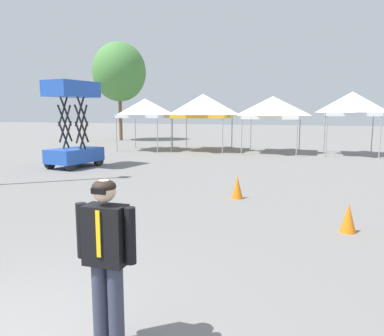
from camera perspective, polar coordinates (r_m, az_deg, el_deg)
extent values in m
cylinder|color=#9E9EA3|center=(23.60, -11.38, 5.19)|extent=(0.06, 0.06, 2.26)
cylinder|color=#9E9EA3|center=(22.47, -5.28, 5.16)|extent=(0.06, 0.06, 2.26)
cylinder|color=#9E9EA3|center=(26.00, -8.61, 5.55)|extent=(0.06, 0.06, 2.26)
cylinder|color=#9E9EA3|center=(24.98, -2.99, 5.52)|extent=(0.06, 0.06, 2.26)
pyramid|color=white|center=(24.19, -7.14, 9.23)|extent=(2.96, 2.96, 1.00)
cube|color=white|center=(24.19, -7.11, 7.81)|extent=(2.93, 2.93, 0.20)
cylinder|color=#9E9EA3|center=(22.75, -3.18, 5.22)|extent=(0.06, 0.06, 2.25)
cylinder|color=#9E9EA3|center=(21.92, 4.66, 5.08)|extent=(0.06, 0.06, 2.25)
cylinder|color=#9E9EA3|center=(25.74, -0.87, 5.61)|extent=(0.06, 0.06, 2.25)
cylinder|color=#9E9EA3|center=(25.02, 6.09, 5.48)|extent=(0.06, 0.06, 2.25)
pyramid|color=white|center=(23.78, 1.69, 9.63)|extent=(3.49, 3.49, 1.28)
cube|color=yellow|center=(23.77, 1.68, 7.84)|extent=(3.46, 3.46, 0.20)
cylinder|color=#9E9EA3|center=(21.73, 7.54, 4.95)|extent=(0.06, 0.06, 2.21)
cylinder|color=#9E9EA3|center=(21.35, 15.64, 4.65)|extent=(0.06, 0.06, 2.21)
cylinder|color=#9E9EA3|center=(24.73, 8.91, 5.34)|extent=(0.06, 0.06, 2.21)
cylinder|color=#9E9EA3|center=(24.40, 16.03, 5.07)|extent=(0.06, 0.06, 2.21)
pyramid|color=white|center=(22.97, 12.16, 9.19)|extent=(3.25, 3.25, 1.13)
cube|color=white|center=(22.97, 12.11, 7.54)|extent=(3.22, 3.22, 0.20)
cylinder|color=#9E9EA3|center=(21.63, 19.73, 4.76)|extent=(0.06, 0.06, 2.40)
cylinder|color=#9E9EA3|center=(21.91, 26.68, 4.40)|extent=(0.06, 0.06, 2.40)
cylinder|color=#9E9EA3|center=(24.28, 19.48, 5.12)|extent=(0.06, 0.06, 2.40)
cylinder|color=#9E9EA3|center=(24.52, 25.69, 4.80)|extent=(0.06, 0.06, 2.40)
pyramid|color=white|center=(23.02, 23.16, 9.19)|extent=(2.88, 2.88, 1.15)
cube|color=white|center=(23.01, 23.06, 7.52)|extent=(2.85, 2.85, 0.20)
cylinder|color=black|center=(17.22, -20.76, 0.66)|extent=(0.25, 0.50, 0.48)
cylinder|color=black|center=(16.35, -17.98, 0.41)|extent=(0.25, 0.50, 0.48)
cylinder|color=black|center=(18.40, -16.76, 1.32)|extent=(0.25, 0.50, 0.48)
cylinder|color=black|center=(17.59, -13.98, 1.12)|extent=(0.25, 0.50, 0.48)
cube|color=blue|center=(17.34, -17.38, 1.88)|extent=(1.72, 2.48, 0.60)
cylinder|color=black|center=(17.63, -18.60, 4.08)|extent=(0.19, 0.79, 1.64)
cylinder|color=black|center=(17.63, -18.60, 4.08)|extent=(0.19, 0.79, 1.64)
cylinder|color=black|center=(16.94, -16.30, 4.02)|extent=(0.19, 0.79, 1.64)
cylinder|color=black|center=(16.94, -16.30, 4.02)|extent=(0.19, 0.79, 1.64)
cylinder|color=black|center=(17.59, -18.71, 6.41)|extent=(0.19, 0.79, 1.64)
cylinder|color=black|center=(17.59, -18.71, 6.41)|extent=(0.19, 0.79, 1.64)
cylinder|color=black|center=(16.90, -16.40, 6.44)|extent=(0.19, 0.79, 1.64)
cylinder|color=black|center=(16.90, -16.40, 6.44)|extent=(0.19, 0.79, 1.64)
cylinder|color=black|center=(17.59, -18.83, 8.75)|extent=(0.19, 0.79, 1.64)
cylinder|color=black|center=(17.59, -18.83, 8.75)|extent=(0.19, 0.79, 1.64)
cylinder|color=black|center=(16.90, -16.50, 8.88)|extent=(0.19, 0.79, 1.64)
cylinder|color=black|center=(16.90, -16.50, 8.88)|extent=(0.19, 0.79, 1.64)
cube|color=blue|center=(17.25, -17.76, 10.40)|extent=(1.63, 2.35, 0.12)
cube|color=blue|center=(16.54, -20.46, 11.54)|extent=(1.32, 0.25, 0.55)
cube|color=blue|center=(18.03, -15.38, 11.47)|extent=(1.32, 0.25, 0.55)
cube|color=blue|center=(17.73, -19.31, 11.35)|extent=(0.37, 2.17, 0.55)
cube|color=blue|center=(16.82, -16.23, 11.67)|extent=(0.37, 2.17, 0.55)
cylinder|color=#33384C|center=(4.20, -13.72, -19.60)|extent=(0.16, 0.16, 0.92)
cylinder|color=#33384C|center=(4.12, -11.45, -20.13)|extent=(0.16, 0.16, 0.92)
cube|color=black|center=(3.86, -12.97, -9.86)|extent=(0.43, 0.25, 0.60)
cylinder|color=black|center=(3.99, -16.35, -9.06)|extent=(0.11, 0.11, 0.56)
cylinder|color=black|center=(3.72, -9.35, -10.10)|extent=(0.11, 0.11, 0.56)
sphere|color=beige|center=(3.74, -13.19, -3.38)|extent=(0.23, 0.23, 0.23)
ellipsoid|color=black|center=(3.73, -13.21, -2.77)|extent=(0.23, 0.23, 0.14)
cube|color=black|center=(3.65, -14.05, -3.46)|extent=(0.15, 0.03, 0.06)
cube|color=yellow|center=(3.73, -14.04, -9.71)|extent=(0.04, 0.01, 0.46)
cylinder|color=brown|center=(33.17, -10.79, 7.61)|extent=(0.28, 0.28, 3.99)
ellipsoid|color=#47843D|center=(33.33, -10.98, 14.13)|extent=(4.49, 4.49, 4.94)
cone|color=orange|center=(10.67, 6.89, -2.94)|extent=(0.32, 0.32, 0.64)
cone|color=orange|center=(8.28, 22.63, -7.03)|extent=(0.32, 0.32, 0.60)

